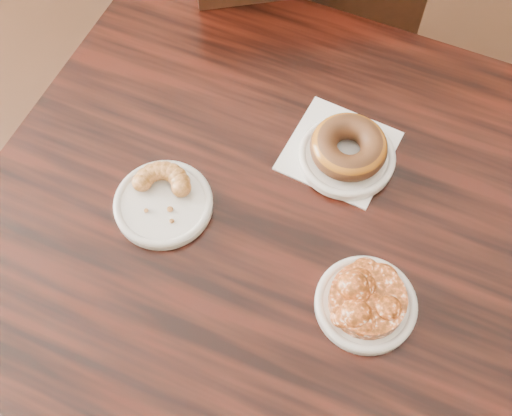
% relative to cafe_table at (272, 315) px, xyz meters
% --- Properties ---
extents(floor, '(5.00, 5.00, 0.00)m').
position_rel_cafe_table_xyz_m(floor, '(-0.18, 0.29, -0.38)').
color(floor, black).
rests_on(floor, ground).
extents(cafe_table, '(1.13, 1.13, 0.75)m').
position_rel_cafe_table_xyz_m(cafe_table, '(0.00, 0.00, 0.00)').
color(cafe_table, black).
rests_on(cafe_table, floor).
extents(chair_far, '(0.61, 0.61, 0.90)m').
position_rel_cafe_table_xyz_m(chair_far, '(-0.07, 0.70, 0.08)').
color(chair_far, black).
rests_on(chair_far, floor).
extents(napkin, '(0.20, 0.20, 0.00)m').
position_rel_cafe_table_xyz_m(napkin, '(0.08, 0.16, 0.38)').
color(napkin, white).
rests_on(napkin, cafe_table).
extents(plate_donut, '(0.15, 0.15, 0.01)m').
position_rel_cafe_table_xyz_m(plate_donut, '(0.09, 0.15, 0.38)').
color(plate_donut, white).
rests_on(plate_donut, napkin).
extents(plate_cruller, '(0.15, 0.15, 0.01)m').
position_rel_cafe_table_xyz_m(plate_cruller, '(-0.18, 0.02, 0.38)').
color(plate_cruller, silver).
rests_on(plate_cruller, cafe_table).
extents(plate_fritter, '(0.14, 0.14, 0.01)m').
position_rel_cafe_table_xyz_m(plate_fritter, '(0.14, -0.09, 0.38)').
color(plate_fritter, silver).
rests_on(plate_fritter, cafe_table).
extents(glazed_donut, '(0.12, 0.12, 0.04)m').
position_rel_cafe_table_xyz_m(glazed_donut, '(0.09, 0.15, 0.41)').
color(glazed_donut, '#9C5816').
rests_on(glazed_donut, plate_donut).
extents(apple_fritter, '(0.15, 0.15, 0.04)m').
position_rel_cafe_table_xyz_m(apple_fritter, '(0.14, -0.09, 0.40)').
color(apple_fritter, '#481F07').
rests_on(apple_fritter, plate_fritter).
extents(cruller_fragment, '(0.10, 0.10, 0.03)m').
position_rel_cafe_table_xyz_m(cruller_fragment, '(-0.18, 0.02, 0.40)').
color(cruller_fragment, brown).
rests_on(cruller_fragment, plate_cruller).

